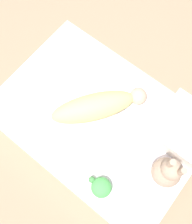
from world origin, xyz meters
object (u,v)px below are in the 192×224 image
at_px(swaddled_baby, 97,106).
at_px(pillow, 185,128).
at_px(bunny_plush, 168,171).
at_px(turtle_plush, 101,187).

height_order(swaddled_baby, pillow, swaddled_baby).
bearing_deg(swaddled_baby, bunny_plush, -60.97).
relative_size(bunny_plush, turtle_plush, 2.21).
bearing_deg(turtle_plush, bunny_plush, -129.41).
relative_size(swaddled_baby, turtle_plush, 3.74).
xyz_separation_m(swaddled_baby, bunny_plush, (-0.54, 0.07, 0.04)).
bearing_deg(turtle_plush, swaddled_baby, -48.98).
bearing_deg(bunny_plush, turtle_plush, 50.59).
xyz_separation_m(swaddled_baby, turtle_plush, (-0.31, 0.35, -0.03)).
height_order(bunny_plush, turtle_plush, bunny_plush).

